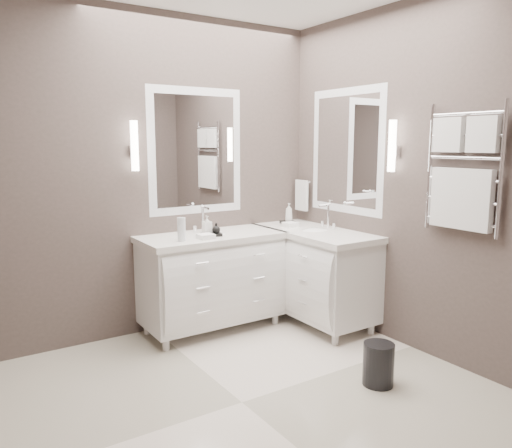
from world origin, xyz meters
TOP-DOWN VIEW (x-y plane):
  - floor at (0.00, 0.00)m, footprint 3.20×3.00m
  - wall_back at (0.00, 1.50)m, footprint 3.20×0.01m
  - wall_front at (0.00, -1.50)m, footprint 3.20×0.01m
  - wall_right at (1.60, 0.00)m, footprint 0.01×3.00m
  - vanity_back at (0.45, 1.23)m, footprint 1.24×0.59m
  - vanity_right at (1.33, 0.90)m, footprint 0.59×1.24m
  - mirror_back at (0.45, 1.49)m, footprint 0.90×0.02m
  - mirror_right at (1.59, 0.80)m, footprint 0.02×0.90m
  - sconce_back at (-0.13, 1.43)m, footprint 0.06×0.06m
  - sconce_right at (1.53, 0.22)m, footprint 0.06×0.06m
  - towel_bar_corner at (1.54, 1.36)m, footprint 0.03×0.22m
  - towel_ladder at (1.55, -0.40)m, footprint 0.06×0.58m
  - waste_bin at (0.90, -0.30)m, footprint 0.27×0.27m
  - amenity_tray_back at (0.41, 1.15)m, footprint 0.18×0.15m
  - amenity_tray_right at (1.32, 1.29)m, footprint 0.18×0.20m
  - water_bottle at (0.11, 1.08)m, footprint 0.09×0.09m
  - soap_bottle_a at (0.38, 1.17)m, footprint 0.07×0.07m
  - soap_bottle_b at (0.44, 1.12)m, footprint 0.07×0.07m
  - soap_bottle_c at (1.32, 1.29)m, footprint 0.07×0.07m

SIDE VIEW (x-z plane):
  - floor at x=0.00m, z-range -0.01..0.00m
  - waste_bin at x=0.90m, z-range 0.00..0.29m
  - vanity_back at x=0.45m, z-range 0.00..0.97m
  - vanity_right at x=1.33m, z-range 0.00..0.97m
  - amenity_tray_back at x=0.41m, z-range 0.85..0.87m
  - amenity_tray_right at x=1.32m, z-range 0.85..0.88m
  - soap_bottle_b at x=0.44m, z-range 0.87..0.96m
  - water_bottle at x=0.11m, z-range 0.85..1.04m
  - soap_bottle_a at x=0.38m, z-range 0.87..1.02m
  - soap_bottle_c at x=1.32m, z-range 0.88..1.05m
  - towel_bar_corner at x=1.54m, z-range 0.97..1.27m
  - wall_back at x=0.00m, z-range 0.00..2.70m
  - wall_front at x=0.00m, z-range 0.00..2.70m
  - wall_right at x=1.60m, z-range 0.00..2.70m
  - towel_ladder at x=1.55m, z-range 0.94..1.84m
  - mirror_back at x=0.45m, z-range 1.00..2.10m
  - mirror_right at x=1.59m, z-range 1.00..2.10m
  - sconce_back at x=-0.13m, z-range 1.39..1.79m
  - sconce_right at x=1.53m, z-range 1.39..1.79m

